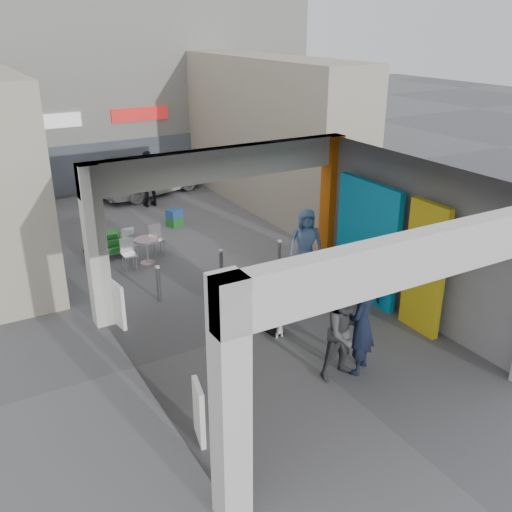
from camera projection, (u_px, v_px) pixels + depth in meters
ground at (270, 328)px, 12.17m from camera, size 90.00×90.00×0.00m
arcade_canopy at (317, 234)px, 10.88m from camera, size 6.40×6.45×6.40m
far_building at (82, 79)px, 21.84m from camera, size 18.00×4.08×8.00m
plaza_bldg_right at (270, 134)px, 19.28m from camera, size 2.00×9.00×5.00m
bollard_left at (159, 284)px, 13.18m from camera, size 0.09×0.09×0.86m
bollard_center at (221, 269)px, 13.82m from camera, size 0.09×0.09×0.98m
bollard_right at (279, 256)px, 14.73m from camera, size 0.09×0.09×0.85m
advert_board_near at (199, 412)px, 8.77m from camera, size 0.20×0.55×1.00m
advert_board_far at (118, 305)px, 12.07m from camera, size 0.16×0.56×1.00m
cafe_set at (140, 250)px, 15.46m from camera, size 1.37×1.10×0.83m
produce_stand at (105, 249)px, 15.61m from camera, size 1.06×0.57×0.70m
crate_stack at (174, 218)px, 18.05m from camera, size 0.55×0.50×0.56m
border_collie at (276, 322)px, 11.81m from camera, size 0.27×0.52×0.72m
man_with_dog at (362, 324)px, 10.33m from camera, size 0.85×0.78×1.95m
man_back_turned at (346, 333)px, 10.19m from camera, size 0.93×0.75×1.82m
man_elderly at (306, 243)px, 14.32m from camera, size 1.02×0.86×1.78m
man_crates at (149, 179)px, 19.74m from camera, size 1.16×0.53×1.95m
bicycle_front at (333, 270)px, 13.75m from camera, size 1.99×1.52×1.00m
bicycle_rear at (371, 290)px, 12.62m from camera, size 1.86×0.81×1.08m
white_van at (149, 176)px, 21.22m from camera, size 4.32×2.70×1.37m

